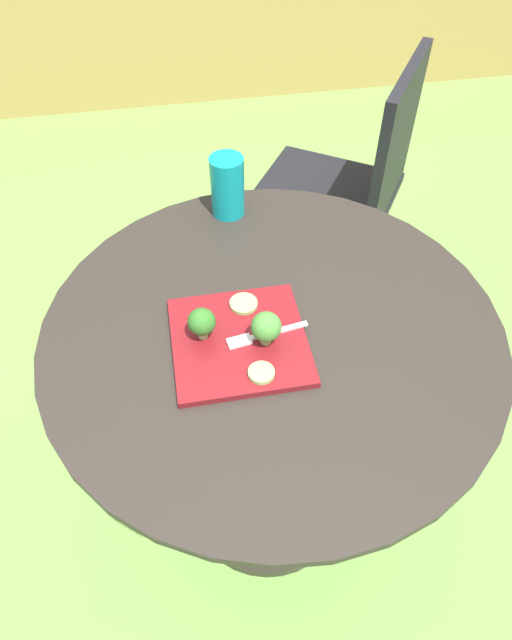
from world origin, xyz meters
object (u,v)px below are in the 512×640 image
object	(u,v)px
salad_plate	(239,341)
fork	(260,336)
patio_chair	(353,179)
drinking_glass	(227,189)

from	to	relation	value
salad_plate	fork	world-z (taller)	fork
patio_chair	drinking_glass	world-z (taller)	patio_chair
salad_plate	drinking_glass	distance (m)	0.40
patio_chair	drinking_glass	bearing A→B (deg)	-138.29
salad_plate	fork	size ratio (longest dim) A/B	1.57
patio_chair	fork	size ratio (longest dim) A/B	5.82
drinking_glass	fork	xyz separation A→B (m)	(0.00, -0.39, -0.05)
salad_plate	fork	bearing A→B (deg)	-3.48
patio_chair	fork	bearing A→B (deg)	-119.46
patio_chair	salad_plate	bearing A→B (deg)	-121.57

